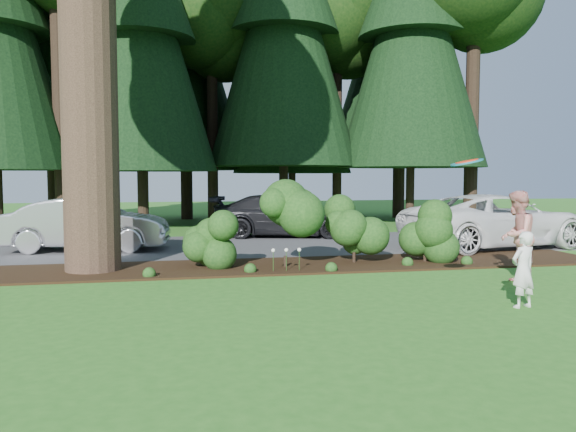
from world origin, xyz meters
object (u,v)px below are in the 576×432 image
at_px(car_dark_suv, 284,216).
at_px(frisbee, 467,162).
at_px(car_silver_wagon, 87,224).
at_px(car_white_suv, 495,221).
at_px(child, 523,270).
at_px(adult, 517,235).

height_order(car_dark_suv, frisbee, frisbee).
height_order(car_silver_wagon, car_dark_suv, car_silver_wagon).
height_order(car_white_suv, frisbee, frisbee).
relative_size(car_white_suv, car_dark_suv, 1.13).
relative_size(car_dark_suv, child, 4.03).
bearing_deg(car_white_suv, adult, 142.93).
xyz_separation_m(car_white_suv, adult, (-2.52, -4.85, 0.11)).
relative_size(car_silver_wagon, frisbee, 9.13).
bearing_deg(child, frisbee, -8.15).
distance_m(car_white_suv, child, 8.15).
xyz_separation_m(car_white_suv, car_dark_suv, (-5.71, 4.35, -0.06)).
bearing_deg(car_silver_wagon, adult, -119.25).
xyz_separation_m(car_dark_suv, adult, (3.19, -9.20, 0.17)).
distance_m(car_silver_wagon, adult, 11.56).
bearing_deg(child, adult, -135.53).
height_order(car_white_suv, child, car_white_suv).
distance_m(car_silver_wagon, car_white_suv, 12.17).
distance_m(adult, frisbee, 3.79).
bearing_deg(frisbee, car_white_suv, 55.22).
bearing_deg(car_white_suv, car_dark_suv, 43.01).
xyz_separation_m(adult, frisbee, (-2.53, -2.41, 1.46)).
height_order(car_dark_suv, child, car_dark_suv).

